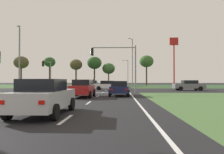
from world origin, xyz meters
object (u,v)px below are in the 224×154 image
object	(u,v)px
car_teal_second	(94,83)
street_lamp_fourth	(127,71)
treeline_second	(50,62)
treeline_fifth	(109,69)
pedestrian_at_median	(93,82)
treeline_sixth	(146,62)
car_white_third	(108,85)
traffic_signal_far_left	(48,69)
treeline_near	(21,63)
car_red_fifth	(83,88)
fastfood_pole_sign	(174,51)
treeline_fourth	(94,63)
treeline_third	(76,65)
car_maroon_fourth	(31,85)
car_grey_near	(189,85)
street_lamp_second	(19,56)
street_lamp_third	(132,61)
traffic_signal_near_right	(119,60)
car_navy_sixth	(119,88)
car_silver_seventh	(44,96)

from	to	relation	value
car_teal_second	street_lamp_fourth	xyz separation A→B (m)	(10.73, 6.22, 4.03)
treeline_second	treeline_fifth	size ratio (longest dim) A/B	1.25
pedestrian_at_median	street_lamp_fourth	bearing A→B (deg)	-147.69
treeline_sixth	car_white_third	bearing A→B (deg)	-108.96
pedestrian_at_median	treeline_sixth	world-z (taller)	treeline_sixth
traffic_signal_far_left	treeline_near	size ratio (longest dim) A/B	0.59
car_teal_second	pedestrian_at_median	xyz separation A→B (m)	(2.66, -23.65, 0.41)
car_red_fifth	treeline_sixth	xyz separation A→B (m)	(11.43, 43.33, 6.35)
street_lamp_fourth	treeline_sixth	bearing A→B (deg)	-61.41
fastfood_pole_sign	treeline_second	size ratio (longest dim) A/B	1.25
treeline_fourth	treeline_second	bearing A→B (deg)	-179.14
treeline_second	car_white_third	bearing A→B (deg)	-56.18
traffic_signal_far_left	treeline_second	distance (m)	26.13
street_lamp_fourth	treeline_third	bearing A→B (deg)	-148.80
car_maroon_fourth	traffic_signal_far_left	bearing A→B (deg)	168.31
car_grey_near	treeline_sixth	xyz separation A→B (m)	(-2.57, 30.14, 6.37)
car_teal_second	traffic_signal_far_left	world-z (taller)	traffic_signal_far_left
street_lamp_second	fastfood_pole_sign	xyz separation A→B (m)	(25.68, 16.40, 2.87)
car_red_fifth	street_lamp_third	world-z (taller)	street_lamp_third
street_lamp_second	treeline_second	distance (m)	34.68
car_red_fifth	traffic_signal_near_right	world-z (taller)	traffic_signal_near_right
treeline_near	treeline_second	distance (m)	8.30
pedestrian_at_median	fastfood_pole_sign	world-z (taller)	fastfood_pole_sign
street_lamp_second	treeline_second	bearing A→B (deg)	101.98
car_navy_sixth	street_lamp_fourth	bearing A→B (deg)	86.90
treeline_second	treeline_sixth	distance (m)	29.25
traffic_signal_near_right	fastfood_pole_sign	bearing A→B (deg)	58.00
car_teal_second	treeline_third	distance (m)	8.24
treeline_sixth	car_navy_sixth	bearing A→B (deg)	-101.00
treeline_fifth	street_lamp_second	bearing A→B (deg)	-106.88
car_maroon_fourth	traffic_signal_near_right	world-z (taller)	traffic_signal_near_right
car_maroon_fourth	street_lamp_third	xyz separation A→B (m)	(17.04, 14.02, 5.21)
car_maroon_fourth	treeline_near	bearing A→B (deg)	-151.76
car_white_third	car_red_fifth	size ratio (longest dim) A/B	1.04
treeline_fourth	car_grey_near	bearing A→B (deg)	-59.11
treeline_near	treeline_fifth	size ratio (longest dim) A/B	1.28
pedestrian_at_median	car_white_third	bearing A→B (deg)	69.21
car_grey_near	treeline_fourth	xyz separation A→B (m)	(-18.18, 30.39, 5.97)
car_silver_seventh	street_lamp_fourth	xyz separation A→B (m)	(6.11, 63.00, 4.00)
street_lamp_third	treeline_fifth	distance (m)	17.92
car_white_third	car_red_fifth	xyz separation A→B (m)	(-1.52, -14.50, 0.05)
car_maroon_fourth	pedestrian_at_median	size ratio (longest dim) A/B	2.69
treeline_near	pedestrian_at_median	bearing A→B (deg)	-38.35
street_lamp_third	treeline_second	world-z (taller)	street_lamp_third
car_grey_near	car_silver_seventh	bearing A→B (deg)	148.85
car_grey_near	treeline_third	bearing A→B (deg)	38.14
street_lamp_fourth	treeline_third	distance (m)	18.62
fastfood_pole_sign	street_lamp_third	bearing A→B (deg)	167.20
car_silver_seventh	car_navy_sixth	bearing A→B (deg)	74.08
street_lamp_third	treeline_fifth	xyz separation A→B (m)	(-6.19, 16.80, -0.82)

